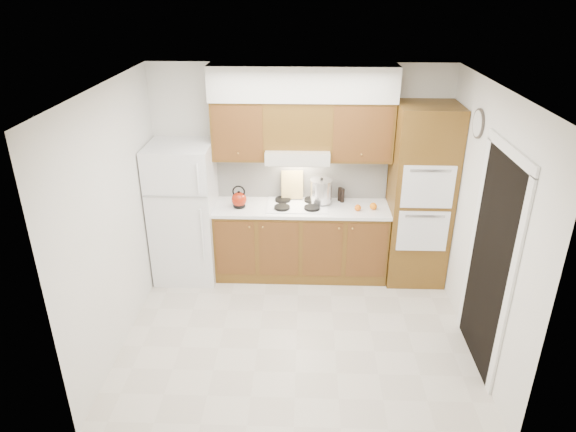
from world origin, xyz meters
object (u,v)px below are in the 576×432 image
object	(u,v)px
fridge	(185,212)
stock_pot	(321,191)
kettle	(239,200)
oven_cabinet	(420,196)

from	to	relation	value
fridge	stock_pot	world-z (taller)	fridge
kettle	oven_cabinet	bearing A→B (deg)	-16.71
fridge	oven_cabinet	bearing A→B (deg)	0.70
fridge	kettle	xyz separation A→B (m)	(0.68, -0.00, 0.18)
oven_cabinet	kettle	world-z (taller)	oven_cabinet
fridge	kettle	bearing A→B (deg)	-0.26
fridge	stock_pot	size ratio (longest dim) A/B	6.28
fridge	kettle	size ratio (longest dim) A/B	9.37
kettle	stock_pot	distance (m)	1.00
oven_cabinet	stock_pot	distance (m)	1.18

